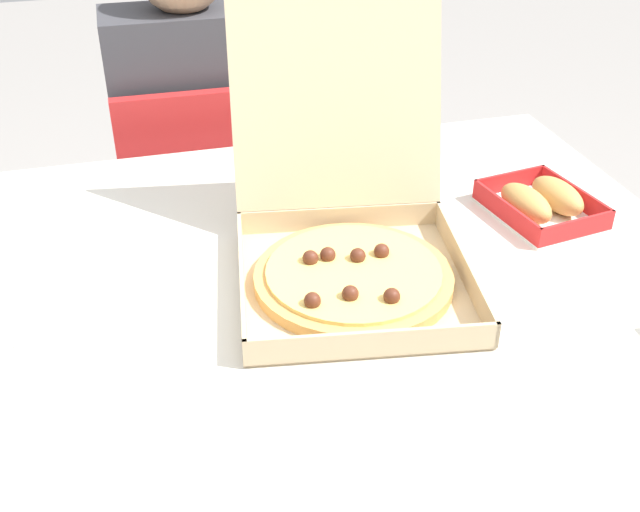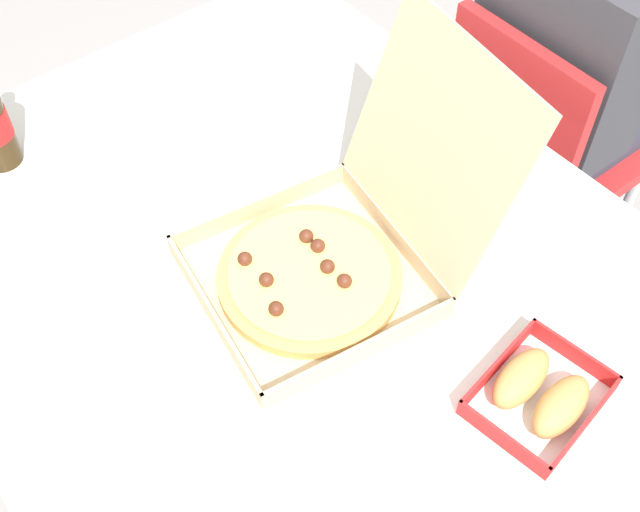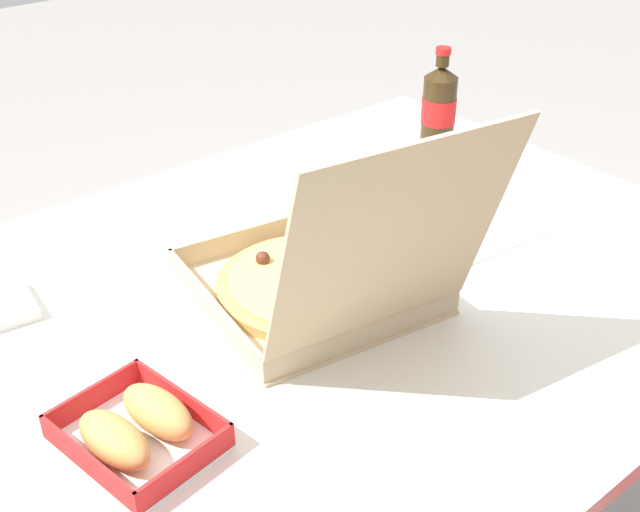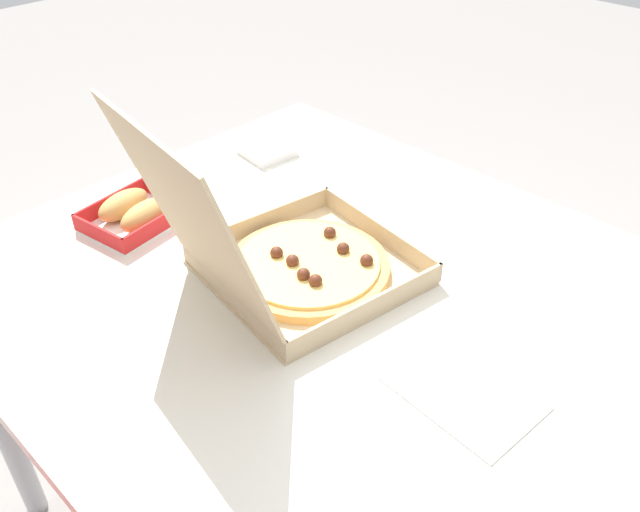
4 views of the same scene
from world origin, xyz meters
The scene contains 7 objects.
ground_plane centered at (0.00, 0.00, 0.00)m, with size 10.00×10.00×0.00m, color gray.
dining_table centered at (0.00, 0.00, 0.68)m, with size 1.32×1.08×0.75m.
chair centered at (-0.06, 0.78, 0.48)m, with size 0.40×0.40×0.83m.
diner_person centered at (-0.05, 0.84, 0.69)m, with size 0.36×0.41×1.15m.
pizza_box_open centered at (0.09, 0.04, 0.80)m, with size 0.40×0.49×0.37m.
bread_side_box centered at (0.46, 0.12, 0.78)m, with size 0.18×0.21×0.06m.
paper_menu centered at (-0.28, 0.04, 0.75)m, with size 0.21×0.15×0.00m, color white.
Camera 2 is at (0.69, -0.46, 1.78)m, focal length 44.37 mm.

